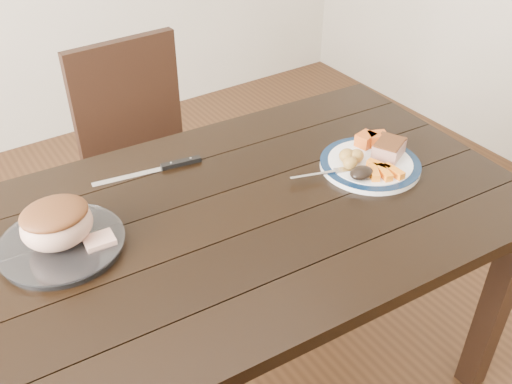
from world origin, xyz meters
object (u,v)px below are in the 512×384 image
chair_far (146,153)px  dinner_plate (370,165)px  serving_platter (62,245)px  carving_knife (168,166)px  pork_slice (389,149)px  fork (325,173)px  dining_table (227,241)px  roast_joint (57,225)px

chair_far → dinner_plate: size_ratio=3.20×
serving_platter → carving_knife: size_ratio=0.91×
pork_slice → fork: pork_slice is taller
dining_table → pork_slice: size_ratio=17.72×
roast_joint → serving_platter: bearing=0.0°
pork_slice → roast_joint: roast_joint is taller
serving_platter → pork_slice: bearing=-9.4°
fork → dinner_plate: bearing=8.5°
chair_far → fork: (0.23, -0.76, 0.25)m
dining_table → chair_far: bearing=83.2°
dining_table → carving_knife: size_ratio=5.19×
dinner_plate → pork_slice: size_ratio=3.11×
dinner_plate → dining_table: bearing=174.7°
dinner_plate → carving_knife: (-0.49, 0.32, -0.00)m
dining_table → roast_joint: size_ratio=9.84×
dinner_plate → serving_platter: bearing=170.2°
dinner_plate → pork_slice: (0.06, -0.01, 0.03)m
fork → carving_knife: bearing=156.7°
serving_platter → carving_knife: 0.41m
dining_table → dinner_plate: dinner_plate is taller
dinner_plate → roast_joint: bearing=170.2°
pork_slice → roast_joint: (-0.92, 0.15, 0.03)m
chair_far → roast_joint: 0.85m
dining_table → serving_platter: size_ratio=5.68×
chair_far → roast_joint: chair_far is taller
roast_joint → pork_slice: bearing=-9.4°
serving_platter → carving_knife: serving_platter is taller
pork_slice → fork: size_ratio=0.54×
carving_knife → serving_platter: bearing=-145.2°
pork_slice → carving_knife: (-0.56, 0.33, -0.04)m
roast_joint → carving_knife: bearing=25.2°
serving_platter → roast_joint: size_ratio=1.73×
roast_joint → carving_knife: (0.37, 0.17, -0.07)m
fork → roast_joint: size_ratio=1.04×
chair_far → roast_joint: bearing=50.7°
pork_slice → carving_knife: pork_slice is taller
dining_table → serving_platter: (-0.40, 0.11, 0.10)m
chair_far → fork: size_ratio=5.33×
chair_far → fork: bearing=104.8°
dining_table → dinner_plate: bearing=-5.3°
pork_slice → fork: bearing=172.0°
dining_table → serving_platter: bearing=165.1°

